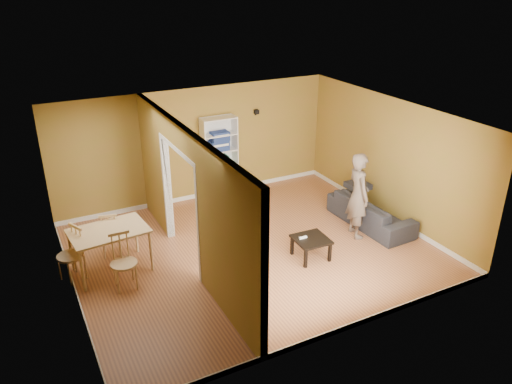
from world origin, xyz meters
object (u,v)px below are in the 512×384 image
sofa (371,208)px  person (359,188)px  dining_table (109,234)px  chair_left (70,254)px  chair_far (110,233)px  chair_near (124,262)px  coffee_table (311,241)px  bookshelf (219,158)px

sofa → person: 0.88m
dining_table → chair_left: size_ratio=1.32×
sofa → person: size_ratio=0.98×
person → dining_table: bearing=91.1°
chair_far → chair_near: bearing=101.0°
chair_near → sofa: bearing=0.9°
person → chair_near: person is taller
person → chair_far: person is taller
coffee_table → chair_near: size_ratio=0.63×
chair_left → chair_near: size_ratio=1.01×
bookshelf → chair_far: size_ratio=2.13×
chair_left → sofa: bearing=58.0°
sofa → coffee_table: 1.93m
sofa → chair_far: chair_far is taller
dining_table → chair_far: (0.12, 0.56, -0.28)m
dining_table → bookshelf: bearing=34.9°
chair_near → chair_far: chair_near is taller
chair_near → chair_far: 1.19m
bookshelf → sofa: bearing=-51.5°
dining_table → sofa: bearing=-7.8°
chair_left → chair_far: chair_left is taller
dining_table → chair_near: (0.08, -0.63, -0.25)m
sofa → chair_far: size_ratio=2.23×
chair_far → chair_left: bearing=46.5°
coffee_table → chair_near: (-3.29, 0.64, 0.14)m
coffee_table → dining_table: (-3.38, 1.27, 0.39)m
bookshelf → chair_near: bearing=-136.9°
sofa → coffee_table: bearing=105.0°
sofa → bookshelf: 3.63m
sofa → person: (-0.56, -0.22, 0.64)m
person → chair_far: size_ratio=2.27×
person → chair_left: size_ratio=2.09×
dining_table → chair_near: bearing=-82.4°
person → dining_table: size_ratio=1.58×
person → chair_near: 4.62m
coffee_table → chair_far: chair_far is taller
person → coffee_table: size_ratio=3.36×
dining_table → person: bearing=-11.3°
sofa → chair_left: chair_left is taller
coffee_table → dining_table: dining_table is taller
person → chair_near: bearing=98.6°
coffee_table → chair_near: chair_near is taller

